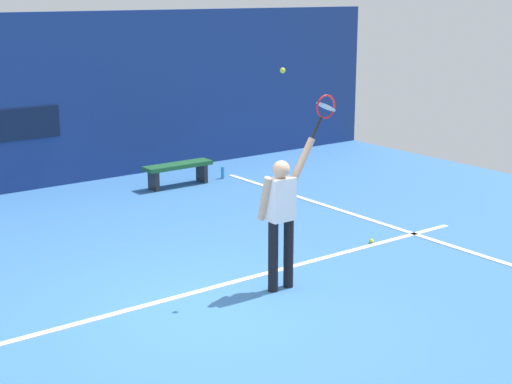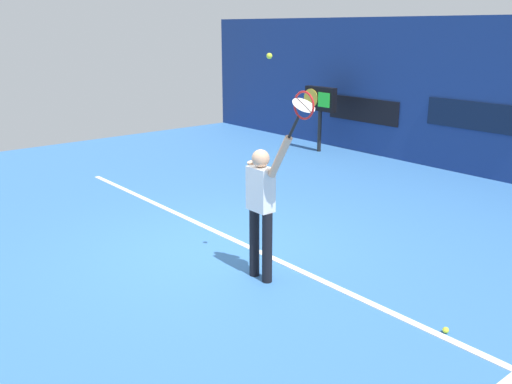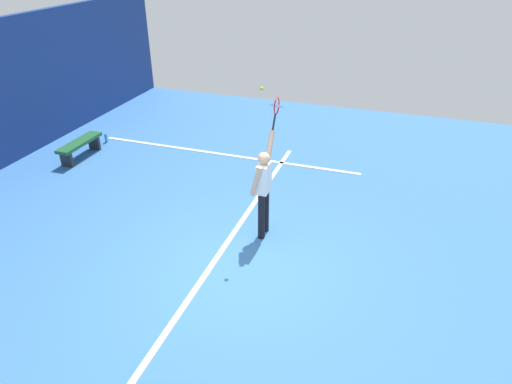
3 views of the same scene
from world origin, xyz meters
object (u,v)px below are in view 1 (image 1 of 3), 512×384
object	(u,v)px
tennis_ball	(283,70)
water_bottle	(223,173)
tennis_player	(281,213)
spare_ball	(371,241)
court_bench	(178,169)
tennis_racket	(325,109)

from	to	relation	value
tennis_ball	water_bottle	xyz separation A→B (m)	(2.78, 5.39, -2.67)
tennis_player	spare_ball	distance (m)	2.55
tennis_player	spare_ball	world-z (taller)	tennis_player
court_bench	tennis_racket	bearing A→B (deg)	-101.34
tennis_ball	spare_ball	world-z (taller)	tennis_ball
tennis_racket	water_bottle	size ratio (longest dim) A/B	2.53
tennis_ball	spare_ball	distance (m)	3.58
court_bench	water_bottle	size ratio (longest dim) A/B	5.83
tennis_ball	tennis_racket	bearing A→B (deg)	-6.39
tennis_player	court_bench	bearing A→B (deg)	71.88
spare_ball	water_bottle	bearing A→B (deg)	83.25
tennis_player	tennis_ball	size ratio (longest dim) A/B	28.43
tennis_player	water_bottle	world-z (taller)	tennis_player
spare_ball	court_bench	bearing A→B (deg)	95.74
tennis_player	tennis_racket	world-z (taller)	tennis_racket
court_bench	water_bottle	xyz separation A→B (m)	(1.06, 0.00, -0.22)
tennis_racket	tennis_ball	distance (m)	0.82
tennis_racket	spare_ball	size ratio (longest dim) A/B	8.93
water_bottle	spare_ball	distance (m)	4.86
tennis_racket	water_bottle	bearing A→B (deg)	68.51
court_bench	water_bottle	distance (m)	1.08
tennis_ball	spare_ball	size ratio (longest dim) A/B	1.00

